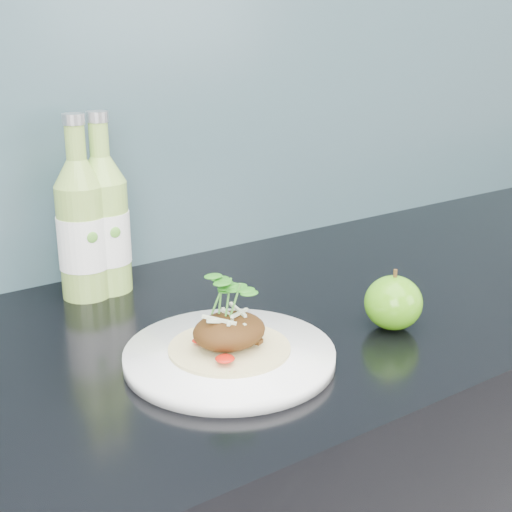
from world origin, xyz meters
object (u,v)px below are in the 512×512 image
Objects in this scene: dinner_plate at (230,356)px; cider_bottle_left at (82,230)px; cider_bottle_right at (105,225)px; green_apple at (393,303)px.

cider_bottle_left is at bearing 100.47° from dinner_plate.
dinner_plate is 0.32m from cider_bottle_right.
cider_bottle_right reaches higher than dinner_plate.
cider_bottle_left is (-0.05, 0.30, 0.09)m from dinner_plate.
cider_bottle_right is (0.04, 0.00, 0.00)m from cider_bottle_left.
dinner_plate is 0.23m from green_apple.
dinner_plate is 0.32m from cider_bottle_left.
cider_bottle_left is at bearing 129.88° from green_apple.
cider_bottle_right is at bearing 0.75° from cider_bottle_left.
cider_bottle_left is at bearing 173.54° from cider_bottle_right.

